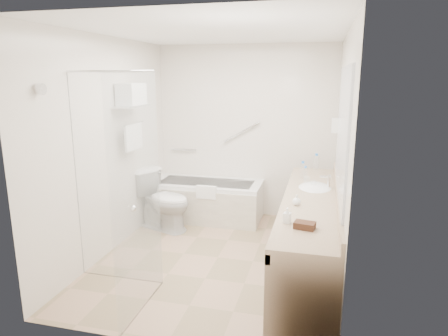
% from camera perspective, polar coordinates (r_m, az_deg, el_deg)
% --- Properties ---
extents(floor, '(3.20, 3.20, 0.00)m').
position_cam_1_polar(floor, '(4.75, -0.89, -12.64)').
color(floor, tan).
rests_on(floor, ground).
extents(ceiling, '(2.60, 3.20, 0.10)m').
position_cam_1_polar(ceiling, '(4.30, -1.02, 18.92)').
color(ceiling, white).
rests_on(ceiling, wall_back).
extents(wall_back, '(2.60, 0.10, 2.50)m').
position_cam_1_polar(wall_back, '(5.90, 3.06, 5.15)').
color(wall_back, silver).
rests_on(wall_back, ground).
extents(wall_front, '(2.60, 0.10, 2.50)m').
position_cam_1_polar(wall_front, '(2.88, -9.17, -3.47)').
color(wall_front, silver).
rests_on(wall_front, ground).
extents(wall_left, '(0.10, 3.20, 2.50)m').
position_cam_1_polar(wall_left, '(4.85, -15.98, 2.94)').
color(wall_left, silver).
rests_on(wall_left, ground).
extents(wall_right, '(0.10, 3.20, 2.50)m').
position_cam_1_polar(wall_right, '(4.22, 16.37, 1.44)').
color(wall_right, silver).
rests_on(wall_right, ground).
extents(bathtub, '(1.60, 0.73, 0.59)m').
position_cam_1_polar(bathtub, '(5.89, -2.52, -4.60)').
color(bathtub, white).
rests_on(bathtub, floor).
extents(grab_bar_short, '(0.40, 0.03, 0.03)m').
position_cam_1_polar(grab_bar_short, '(6.16, -5.77, 2.61)').
color(grab_bar_short, silver).
rests_on(grab_bar_short, wall_back).
extents(grab_bar_long, '(0.53, 0.03, 0.33)m').
position_cam_1_polar(grab_bar_long, '(5.87, 2.51, 5.12)').
color(grab_bar_long, silver).
rests_on(grab_bar_long, wall_back).
extents(shower_enclosure, '(0.96, 0.91, 2.11)m').
position_cam_1_polar(shower_enclosure, '(3.78, -13.90, -2.59)').
color(shower_enclosure, silver).
rests_on(shower_enclosure, floor).
extents(towel_shelf, '(0.24, 0.55, 0.81)m').
position_cam_1_polar(towel_shelf, '(5.04, -13.05, 9.24)').
color(towel_shelf, silver).
rests_on(towel_shelf, wall_left).
extents(vanity_counter, '(0.55, 2.70, 0.95)m').
position_cam_1_polar(vanity_counter, '(4.23, 12.16, -6.85)').
color(vanity_counter, tan).
rests_on(vanity_counter, floor).
extents(sink, '(0.40, 0.52, 0.14)m').
position_cam_1_polar(sink, '(4.56, 12.84, -3.07)').
color(sink, white).
rests_on(sink, vanity_counter).
extents(faucet, '(0.03, 0.03, 0.14)m').
position_cam_1_polar(faucet, '(4.53, 14.74, -1.83)').
color(faucet, silver).
rests_on(faucet, vanity_counter).
extents(mirror, '(0.02, 2.00, 1.20)m').
position_cam_1_polar(mirror, '(4.02, 16.58, 5.22)').
color(mirror, '#B6BAC3').
rests_on(mirror, wall_right).
extents(hairdryer_unit, '(0.08, 0.10, 0.18)m').
position_cam_1_polar(hairdryer_unit, '(5.22, 15.56, 5.88)').
color(hairdryer_unit, white).
rests_on(hairdryer_unit, wall_right).
extents(toilet, '(0.92, 0.71, 0.80)m').
position_cam_1_polar(toilet, '(5.51, -8.64, -4.62)').
color(toilet, white).
rests_on(toilet, floor).
extents(amenity_basket, '(0.18, 0.14, 0.06)m').
position_cam_1_polar(amenity_basket, '(3.33, 11.45, -8.02)').
color(amenity_basket, '#432818').
rests_on(amenity_basket, vanity_counter).
extents(soap_bottle_a, '(0.08, 0.14, 0.06)m').
position_cam_1_polar(soap_bottle_a, '(3.43, 8.98, -7.27)').
color(soap_bottle_a, white).
rests_on(soap_bottle_a, vanity_counter).
extents(soap_bottle_b, '(0.10, 0.12, 0.08)m').
position_cam_1_polar(soap_bottle_b, '(3.89, 10.33, -4.67)').
color(soap_bottle_b, white).
rests_on(soap_bottle_b, vanity_counter).
extents(water_bottle_left, '(0.06, 0.06, 0.21)m').
position_cam_1_polar(water_bottle_left, '(4.91, 11.17, -0.32)').
color(water_bottle_left, silver).
rests_on(water_bottle_left, vanity_counter).
extents(water_bottle_mid, '(0.05, 0.05, 0.17)m').
position_cam_1_polar(water_bottle_mid, '(4.81, 11.53, -0.82)').
color(water_bottle_mid, silver).
rests_on(water_bottle_mid, vanity_counter).
extents(water_bottle_right, '(0.07, 0.07, 0.22)m').
position_cam_1_polar(water_bottle_right, '(5.35, 13.04, 0.76)').
color(water_bottle_right, silver).
rests_on(water_bottle_right, vanity_counter).
extents(drinking_glass_near, '(0.08, 0.08, 0.09)m').
position_cam_1_polar(drinking_glass_near, '(4.63, 11.75, -1.80)').
color(drinking_glass_near, silver).
rests_on(drinking_glass_near, vanity_counter).
extents(drinking_glass_far, '(0.08, 0.08, 0.08)m').
position_cam_1_polar(drinking_glass_far, '(4.52, 12.68, -2.27)').
color(drinking_glass_far, silver).
rests_on(drinking_glass_far, vanity_counter).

